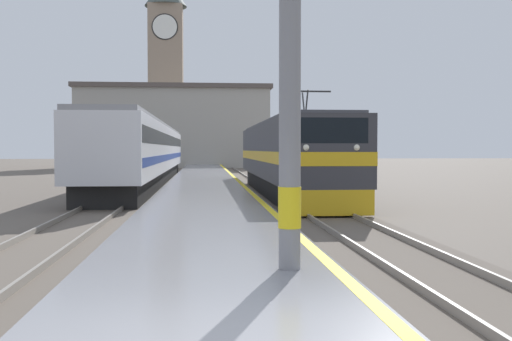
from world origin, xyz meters
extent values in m
plane|color=#60564C|center=(0.00, 30.00, 0.00)|extent=(200.00, 200.00, 0.00)
cube|color=gray|center=(0.00, 25.00, 0.21)|extent=(3.93, 140.00, 0.43)
cube|color=yellow|center=(1.82, 25.00, 0.43)|extent=(0.20, 140.00, 0.00)
cube|color=#60564C|center=(3.86, 25.00, 0.01)|extent=(2.83, 140.00, 0.02)
cube|color=gray|center=(3.15, 25.00, 0.09)|extent=(0.07, 140.00, 0.14)
cube|color=gray|center=(4.58, 25.00, 0.09)|extent=(0.07, 140.00, 0.14)
cube|color=#60564C|center=(-3.66, 25.00, 0.01)|extent=(2.83, 140.00, 0.02)
cube|color=gray|center=(-4.38, 25.00, 0.09)|extent=(0.07, 140.00, 0.14)
cube|color=gray|center=(-2.94, 25.00, 0.09)|extent=(0.07, 140.00, 0.14)
cube|color=black|center=(3.86, 22.83, 0.45)|extent=(2.47, 17.93, 0.90)
cube|color=#333338|center=(3.86, 22.83, 2.10)|extent=(2.90, 19.49, 2.40)
cube|color=gold|center=(3.86, 22.83, 1.86)|extent=(2.92, 19.51, 0.44)
cube|color=gold|center=(3.86, 13.23, 0.50)|extent=(2.75, 0.30, 0.81)
cube|color=black|center=(3.86, 13.14, 2.75)|extent=(2.32, 0.12, 0.80)
sphere|color=white|center=(3.07, 13.10, 2.22)|extent=(0.20, 0.20, 0.20)
sphere|color=white|center=(4.66, 13.10, 2.22)|extent=(0.20, 0.20, 0.20)
cube|color=#4C4C51|center=(3.86, 22.83, 3.36)|extent=(2.61, 18.52, 0.12)
cylinder|color=#333333|center=(3.86, 17.60, 3.92)|extent=(0.06, 0.63, 1.03)
cylinder|color=#333333|center=(3.86, 18.30, 3.92)|extent=(0.06, 0.63, 1.03)
cube|color=#262626|center=(3.86, 17.95, 4.42)|extent=(2.03, 0.08, 0.06)
cube|color=black|center=(-3.66, 33.52, 0.45)|extent=(2.46, 34.50, 0.90)
cube|color=silver|center=(-3.66, 33.52, 2.20)|extent=(2.90, 35.94, 2.59)
cube|color=black|center=(-3.66, 33.52, 2.72)|extent=(2.92, 35.22, 0.64)
cube|color=navy|center=(-3.66, 33.52, 1.68)|extent=(2.92, 35.22, 0.36)
cube|color=gray|center=(-3.66, 33.52, 3.59)|extent=(2.67, 35.94, 0.20)
cylinder|color=gray|center=(1.15, 3.40, 4.29)|extent=(0.32, 0.32, 7.72)
cylinder|color=yellow|center=(1.15, 3.40, 1.33)|extent=(0.34, 0.34, 0.60)
cube|color=gray|center=(-5.23, 79.46, 10.99)|extent=(4.66, 4.66, 21.98)
cylinder|color=black|center=(-5.23, 77.11, 18.72)|extent=(3.56, 0.06, 3.56)
cylinder|color=white|center=(-5.23, 77.08, 18.72)|extent=(3.26, 0.10, 3.26)
cube|color=#A8A399|center=(-3.49, 65.90, 4.51)|extent=(21.86, 7.78, 9.03)
cube|color=#564C47|center=(-3.49, 65.90, 9.28)|extent=(22.46, 8.38, 0.50)
camera|label=1|loc=(-0.09, -5.16, 2.17)|focal=42.00mm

